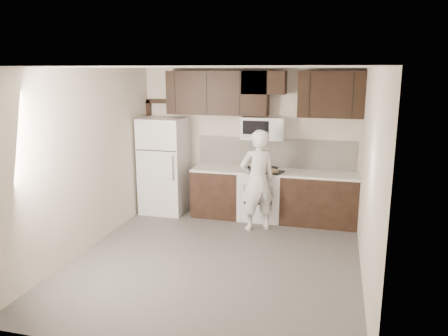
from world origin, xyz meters
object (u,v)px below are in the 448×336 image
at_px(stove, 261,194).
at_px(person, 257,181).
at_px(microwave, 263,128).
at_px(refrigerator, 164,166).

bearing_deg(stove, person, -86.25).
xyz_separation_m(microwave, person, (0.04, -0.69, -0.79)).
xyz_separation_m(stove, microwave, (-0.00, 0.12, 1.19)).
relative_size(microwave, refrigerator, 0.42).
bearing_deg(refrigerator, stove, 1.51).
bearing_deg(microwave, refrigerator, -174.85).
height_order(microwave, refrigerator, microwave).
height_order(stove, person, person).
bearing_deg(microwave, stove, -89.90).
height_order(refrigerator, person, refrigerator).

